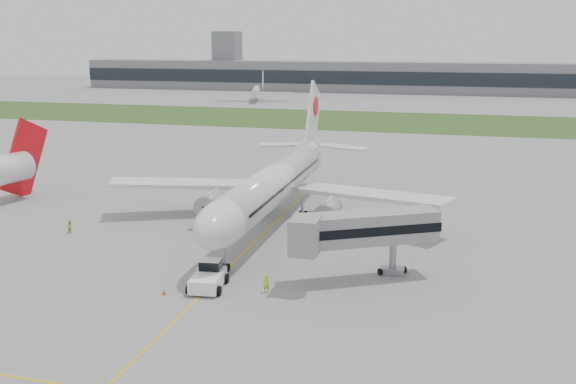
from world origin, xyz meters
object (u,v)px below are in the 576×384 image
(neighbor_aircraft, at_px, (4,169))
(airliner, at_px, (276,182))
(ground_crew_near, at_px, (266,283))
(pushback_tug, at_px, (209,276))
(jet_bridge, at_px, (359,230))

(neighbor_aircraft, bearing_deg, airliner, 10.31)
(airliner, xyz_separation_m, ground_crew_near, (6.00, -24.38, -4.72))
(pushback_tug, height_order, jet_bridge, jet_bridge)
(neighbor_aircraft, bearing_deg, ground_crew_near, -16.08)
(ground_crew_near, bearing_deg, pushback_tug, -27.18)
(ground_crew_near, bearing_deg, neighbor_aircraft, -55.37)
(airliner, distance_m, neighbor_aircraft, 43.11)
(airliner, distance_m, ground_crew_near, 25.54)
(airliner, xyz_separation_m, jet_bridge, (14.23, -18.63, -0.22))
(pushback_tug, distance_m, neighbor_aircraft, 49.77)
(airliner, height_order, jet_bridge, airliner)
(jet_bridge, relative_size, ground_crew_near, 7.88)
(airliner, height_order, ground_crew_near, airliner)
(jet_bridge, bearing_deg, ground_crew_near, -174.08)
(pushback_tug, xyz_separation_m, neighbor_aircraft, (-43.09, 24.59, 4.01))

